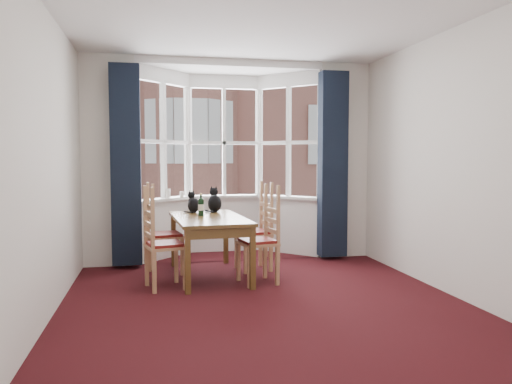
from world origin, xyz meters
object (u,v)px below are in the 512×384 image
object	(u,v)px
wine_bottle	(201,206)
candle_short	(182,195)
chair_right_far	(260,233)
chair_left_far	(158,236)
cat_left	(193,204)
dining_table	(209,223)
cat_right	(215,202)
chair_left_near	(157,247)
candle_tall	(168,193)
chair_right_near	(265,242)

from	to	relation	value
wine_bottle	candle_short	xyz separation A→B (m)	(-0.17, 1.14, 0.06)
wine_bottle	chair_right_far	bearing A→B (deg)	10.09
chair_left_far	cat_left	size ratio (longest dim) A/B	3.11
dining_table	candle_short	bearing A→B (deg)	101.34
chair_left_far	cat_right	distance (m)	0.88
candle_short	chair_left_near	bearing A→B (deg)	-102.14
cat_left	candle_tall	distance (m)	0.79
wine_bottle	candle_tall	world-z (taller)	wine_bottle
cat_left	wine_bottle	bearing A→B (deg)	-80.22
chair_left_far	cat_left	distance (m)	0.64
dining_table	chair_left_far	size ratio (longest dim) A/B	1.71
chair_right_near	candle_tall	size ratio (longest dim) A/B	6.96
chair_right_far	candle_short	world-z (taller)	candle_short
chair_left_far	candle_tall	bearing A→B (deg)	80.65
chair_left_far	chair_right_far	xyz separation A→B (m)	(1.30, 0.01, 0.00)
chair_left_far	cat_left	world-z (taller)	cat_left
chair_left_far	cat_right	size ratio (longest dim) A/B	2.65
chair_right_near	chair_left_near	bearing A→B (deg)	-177.92
chair_left_far	chair_right_far	distance (m)	1.30
cat_right	dining_table	bearing A→B (deg)	-104.08
chair_right_far	candle_tall	xyz separation A→B (m)	(-1.14, 0.97, 0.46)
chair_left_far	cat_right	xyz separation A→B (m)	(0.74, 0.27, 0.39)
chair_left_far	candle_tall	xyz separation A→B (m)	(0.16, 0.98, 0.46)
dining_table	wine_bottle	distance (m)	0.26
chair_left_near	cat_left	size ratio (longest dim) A/B	3.11
dining_table	chair_left_near	distance (m)	0.79
chair_right_far	chair_right_near	bearing A→B (deg)	-97.29
cat_right	candle_tall	bearing A→B (deg)	129.37
cat_left	chair_right_far	bearing A→B (deg)	-15.95
chair_left_far	candle_short	xyz separation A→B (m)	(0.35, 1.01, 0.44)
chair_left_far	chair_right_near	bearing A→B (deg)	-28.72
chair_right_far	candle_short	size ratio (longest dim) A/B	10.23
chair_left_far	cat_right	bearing A→B (deg)	19.96
cat_left	candle_short	world-z (taller)	cat_left
wine_bottle	candle_short	world-z (taller)	wine_bottle
cat_left	chair_left_near	bearing A→B (deg)	-116.51
chair_right_near	cat_left	distance (m)	1.24
chair_right_far	cat_right	xyz separation A→B (m)	(-0.56, 0.26, 0.39)
chair_right_near	chair_right_far	distance (m)	0.68
cat_left	wine_bottle	xyz separation A→B (m)	(0.06, -0.38, 0.01)
chair_right_near	candle_short	distance (m)	1.93
chair_left_near	chair_right_near	distance (m)	1.23
chair_left_far	chair_right_near	distance (m)	1.38
chair_left_near	chair_right_near	size ratio (longest dim) A/B	1.00
cat_left	candle_short	xyz separation A→B (m)	(-0.11, 0.76, 0.07)
wine_bottle	candle_tall	distance (m)	1.17
chair_left_far	chair_right_far	bearing A→B (deg)	0.36
chair_right_far	wine_bottle	xyz separation A→B (m)	(-0.77, -0.14, 0.38)
chair_right_far	wine_bottle	world-z (taller)	wine_bottle
chair_left_near	cat_left	world-z (taller)	cat_left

